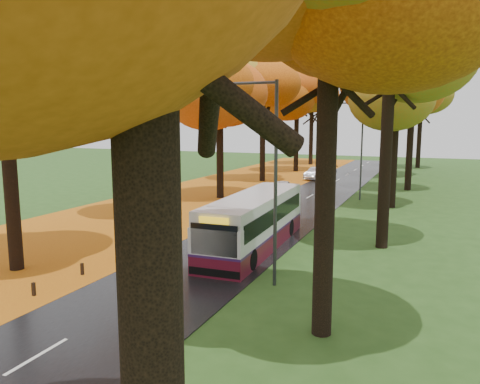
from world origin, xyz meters
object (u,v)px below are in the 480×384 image
Objects in this scene: car_white at (282,188)px; streetlamp_far at (386,135)px; streetlamp_near at (270,167)px; streetlamp_mid at (359,143)px; car_silver at (316,173)px; car_dark at (324,171)px; bus at (254,220)px.

streetlamp_far is at bearing 63.59° from car_white.
streetlamp_mid is (0.00, 22.00, 0.00)m from streetlamp_near.
car_dark is at bearing 98.25° from car_silver.
streetlamp_near and streetlamp_mid have the same top height.
streetlamp_near is at bearing -62.82° from car_dark.
streetlamp_near is at bearing -90.00° from streetlamp_mid.
bus is (-2.44, 4.74, -3.25)m from streetlamp_near.
car_silver is (-6.30, -10.14, -4.01)m from streetlamp_far.
car_silver is (-3.85, 29.12, -0.76)m from bus.
car_silver is (0.00, 12.39, 0.02)m from car_white.
bus is 17.19m from car_white.
streetlamp_mid is 0.77× the size of bus.
car_dark is (-3.76, 32.72, -0.85)m from bus.
streetlamp_near is 22.00m from streetlamp_mid.
streetlamp_far is at bearing 84.15° from bus.
car_silver is at bearing -73.73° from car_dark.
streetlamp_mid is 22.00m from streetlamp_far.
bus is 2.78× the size of car_white.
streetlamp_near reaches higher than car_dark.
car_silver is 1.02× the size of car_dark.
car_dark is at bearing 99.40° from streetlamp_near.
streetlamp_mid is at bearing -52.28° from car_silver.
car_white reaches higher than car_dark.
car_dark is (0.09, 3.60, -0.09)m from car_silver.
streetlamp_near is 2.13× the size of car_white.
car_silver is at bearing 117.96° from streetlamp_mid.
car_white is at bearing -175.22° from streetlamp_mid.
streetlamp_far is 1.99× the size of car_silver.
streetlamp_far reaches higher than car_white.
car_white is at bearing -72.56° from car_dark.
streetlamp_mid reaches higher than bus.
car_white is (-6.30, -22.53, -4.03)m from streetlamp_far.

